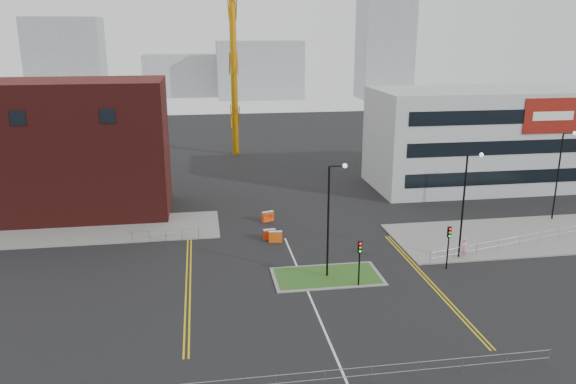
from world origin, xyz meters
The scene contains 28 objects.
ground centered at (0.00, 0.00, 0.00)m, with size 200.00×200.00×0.00m, color black.
pavement_left centered at (-20.00, 22.00, 0.06)m, with size 28.00×8.00×0.12m, color slate.
pavement_right centered at (22.00, 14.00, 0.06)m, with size 24.00×10.00×0.12m, color slate.
island_kerb centered at (2.00, 8.00, 0.04)m, with size 8.60×4.60×0.08m, color slate.
grass_island centered at (2.00, 8.00, 0.06)m, with size 8.00×4.00×0.12m, color #294E1A.
brick_building centered at (-22.97, 28.00, 6.85)m, with size 24.20×10.07×14.24m.
office_block centered at (26.01, 31.97, 6.00)m, with size 25.00×12.20×12.00m.
streetlamp_island centered at (2.22, 8.00, 5.41)m, with size 1.46×0.36×9.18m.
streetlamp_right_near centered at (14.22, 10.00, 5.41)m, with size 1.46×0.36×9.18m.
streetlamp_right_far centered at (28.22, 18.00, 5.41)m, with size 1.46×0.36×9.18m.
traffic_light_island centered at (4.00, 5.98, 2.57)m, with size 0.28×0.33×3.65m.
traffic_light_right centered at (12.00, 7.98, 2.57)m, with size 0.28×0.33×3.65m.
railing_front centered at (0.00, -6.00, 0.78)m, with size 24.05×0.05×1.10m.
railing_left centered at (-11.00, 18.00, 0.74)m, with size 6.05×0.05×1.10m.
railing_right centered at (20.50, 11.50, 0.78)m, with size 19.05×5.05×1.10m.
centre_line centered at (0.00, 2.00, 0.01)m, with size 0.15×30.00×0.01m, color silver.
yellow_left_a centered at (-9.00, 10.00, 0.01)m, with size 0.12×24.00×0.01m, color gold.
yellow_left_b centered at (-8.70, 10.00, 0.01)m, with size 0.12×24.00×0.01m, color gold.
yellow_right_a centered at (9.50, 6.00, 0.01)m, with size 0.12×20.00×0.01m, color gold.
yellow_right_b centered at (9.80, 6.00, 0.01)m, with size 0.12×20.00×0.01m, color gold.
skyline_a centered at (-40.00, 120.00, 11.00)m, with size 18.00×12.00×22.00m, color gray.
skyline_b centered at (10.00, 130.00, 8.00)m, with size 24.00×12.00×16.00m, color gray.
skyline_c centered at (45.00, 125.00, 14.00)m, with size 14.00×12.00×28.00m, color gray.
skyline_d centered at (-8.00, 140.00, 6.00)m, with size 30.00×12.00×12.00m, color gray.
pedestrian centered at (14.31, 9.65, 0.97)m, with size 0.71×0.46×1.94m, color pink.
barrier_left centered at (-1.00, 22.11, 0.56)m, with size 1.29×0.79×1.03m.
barrier_mid centered at (-1.46, 17.02, 0.52)m, with size 1.17×0.47×0.96m.
barrier_right centered at (-1.00, 16.21, 0.56)m, with size 1.27×0.55×1.03m.
Camera 1 is at (-7.43, -31.82, 18.76)m, focal length 35.00 mm.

